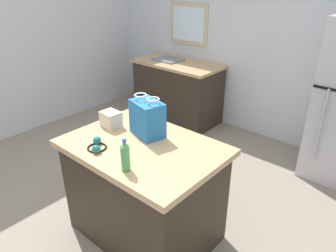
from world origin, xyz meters
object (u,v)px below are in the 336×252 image
object	(u,v)px
bottle	(125,156)
shopping_bag	(147,118)
kitchen_island	(144,191)
small_box	(111,119)
ear_defenders	(97,146)

from	to	relation	value
bottle	shopping_bag	bearing A→B (deg)	118.35
kitchen_island	small_box	size ratio (longest dim) A/B	7.80
shopping_bag	small_box	bearing A→B (deg)	-163.61
small_box	ear_defenders	world-z (taller)	small_box
kitchen_island	shopping_bag	world-z (taller)	shopping_bag
ear_defenders	shopping_bag	bearing A→B (deg)	72.15
bottle	small_box	bearing A→B (deg)	148.22
shopping_bag	kitchen_island	bearing A→B (deg)	-59.60
kitchen_island	ear_defenders	world-z (taller)	ear_defenders
bottle	ear_defenders	world-z (taller)	bottle
ear_defenders	bottle	bearing A→B (deg)	-7.80
kitchen_island	shopping_bag	bearing A→B (deg)	120.40
bottle	ear_defenders	size ratio (longest dim) A/B	1.13
shopping_bag	bottle	size ratio (longest dim) A/B	1.40
shopping_bag	ear_defenders	xyz separation A→B (m)	(-0.13, -0.41, -0.12)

